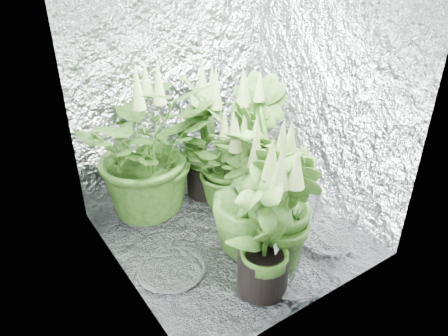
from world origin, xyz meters
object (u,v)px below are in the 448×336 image
at_px(plant_a, 146,148).
at_px(plant_d, 251,194).
at_px(plant_f, 265,228).
at_px(circulation_fan, 250,160).
at_px(plant_e, 228,163).
at_px(plant_b, 205,140).
at_px(plant_c, 257,145).
at_px(plant_g, 285,206).

relative_size(plant_a, plant_d, 1.15).
height_order(plant_f, circulation_fan, plant_f).
relative_size(plant_a, plant_e, 1.40).
height_order(plant_b, plant_e, plant_b).
distance_m(plant_a, circulation_fan, 1.04).
bearing_deg(plant_b, plant_e, -81.13).
bearing_deg(plant_a, circulation_fan, 1.30).
bearing_deg(plant_f, plant_c, 54.95).
height_order(plant_d, plant_g, plant_d).
distance_m(plant_e, plant_f, 0.90).
xyz_separation_m(plant_c, circulation_fan, (0.19, 0.33, -0.34)).
relative_size(plant_c, plant_g, 1.07).
bearing_deg(circulation_fan, plant_b, -178.58).
relative_size(plant_a, plant_g, 1.16).
relative_size(plant_d, circulation_fan, 2.83).
relative_size(plant_c, plant_f, 1.04).
relative_size(plant_f, circulation_fan, 2.90).
relative_size(plant_b, plant_e, 1.29).
distance_m(plant_b, plant_d, 0.78).
relative_size(plant_b, circulation_fan, 3.02).
bearing_deg(plant_b, plant_f, -104.44).
relative_size(plant_b, plant_g, 1.08).
bearing_deg(plant_c, plant_e, 170.08).
xyz_separation_m(plant_c, plant_g, (-0.33, -0.70, -0.03)).
bearing_deg(plant_g, circulation_fan, 63.14).
bearing_deg(plant_d, plant_a, 114.00).
height_order(plant_d, plant_e, plant_d).
bearing_deg(plant_a, plant_e, -27.20).
xyz_separation_m(plant_a, plant_e, (0.53, -0.27, -0.16)).
distance_m(plant_a, plant_f, 1.13).
xyz_separation_m(plant_a, plant_d, (0.35, -0.78, -0.09)).
relative_size(plant_a, plant_f, 1.13).
xyz_separation_m(plant_b, plant_d, (-0.14, -0.77, -0.03)).
bearing_deg(plant_f, plant_a, 100.33).
bearing_deg(plant_f, plant_b, 75.56).
bearing_deg(plant_g, plant_e, 82.83).
bearing_deg(plant_g, plant_c, 64.79).
distance_m(plant_a, plant_b, 0.49).
xyz_separation_m(plant_d, circulation_fan, (0.61, 0.80, -0.31)).
bearing_deg(plant_e, plant_a, 152.80).
xyz_separation_m(plant_a, plant_f, (0.20, -1.11, -0.09)).
xyz_separation_m(plant_d, plant_f, (-0.15, -0.33, 0.00)).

